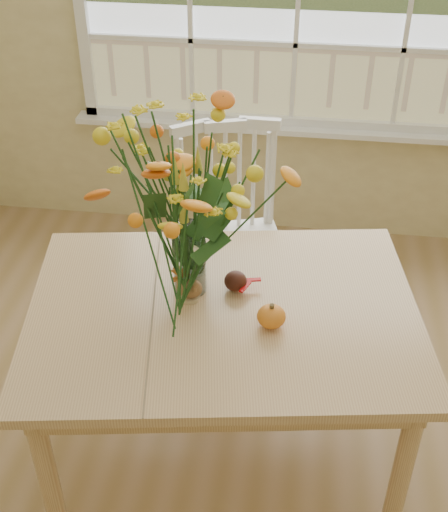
# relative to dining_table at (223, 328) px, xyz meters

# --- Properties ---
(wall_back) EXTENTS (4.00, 0.02, 2.70)m
(wall_back) POSITION_rel_dining_table_xyz_m (0.15, 1.71, 0.69)
(wall_back) COLOR #C9B880
(wall_back) RESTS_ON floor
(dining_table) EXTENTS (1.54, 1.20, 0.75)m
(dining_table) POSITION_rel_dining_table_xyz_m (0.00, 0.00, 0.00)
(dining_table) COLOR tan
(dining_table) RESTS_ON floor
(windsor_chair) EXTENTS (0.60, 0.58, 1.05)m
(windsor_chair) POSITION_rel_dining_table_xyz_m (-0.08, 0.78, -0.08)
(windsor_chair) COLOR white
(windsor_chair) RESTS_ON floor
(flower_vase) EXTENTS (0.57, 0.57, 0.67)m
(flower_vase) POSITION_rel_dining_table_xyz_m (-0.14, 0.10, 0.50)
(flower_vase) COLOR white
(flower_vase) RESTS_ON dining_table
(pumpkin) EXTENTS (0.10, 0.10, 0.08)m
(pumpkin) POSITION_rel_dining_table_xyz_m (0.18, -0.07, 0.13)
(pumpkin) COLOR #C75B17
(pumpkin) RESTS_ON dining_table
(turkey_figurine) EXTENTS (0.11, 0.09, 0.12)m
(turkey_figurine) POSITION_rel_dining_table_xyz_m (-0.13, 0.04, 0.14)
(turkey_figurine) COLOR #CCB78C
(turkey_figurine) RESTS_ON dining_table
(dark_gourd) EXTENTS (0.13, 0.12, 0.08)m
(dark_gourd) POSITION_rel_dining_table_xyz_m (0.03, 0.11, 0.13)
(dark_gourd) COLOR #38160F
(dark_gourd) RESTS_ON dining_table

